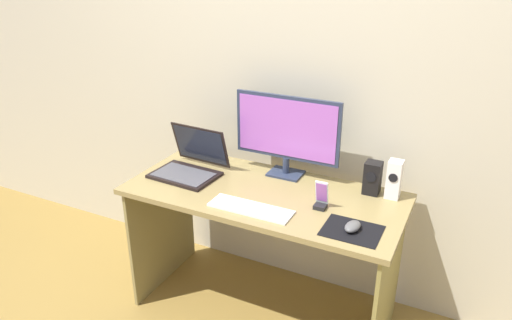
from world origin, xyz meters
name	(u,v)px	position (x,y,z in m)	size (l,w,h in m)	color
ground_plane	(263,308)	(0.00, 0.00, 0.00)	(8.00, 8.00, 0.00)	olive
wall_back	(297,75)	(0.00, 0.41, 1.25)	(6.00, 0.04, 2.50)	beige
desk	(264,218)	(0.00, 0.00, 0.59)	(1.40, 0.63, 0.74)	olive
monitor	(287,132)	(0.02, 0.24, 0.99)	(0.58, 0.14, 0.44)	#283148
speaker_right	(394,179)	(0.59, 0.23, 0.84)	(0.07, 0.07, 0.19)	white
speaker_near_monitor	(372,178)	(0.49, 0.23, 0.83)	(0.08, 0.08, 0.17)	black
laptop	(190,165)	(-0.45, 0.02, 0.79)	(0.36, 0.33, 0.24)	black
keyboard_external	(251,208)	(0.02, -0.19, 0.75)	(0.40, 0.13, 0.01)	white
mousepad	(352,231)	(0.50, -0.16, 0.74)	(0.25, 0.20, 0.00)	black
mouse	(353,226)	(0.50, -0.16, 0.76)	(0.06, 0.10, 0.04)	#515252
phone_in_dock	(321,199)	(0.31, -0.03, 0.79)	(0.06, 0.06, 0.14)	black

